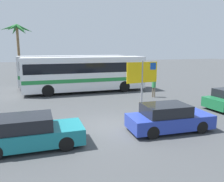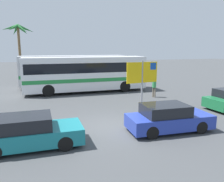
% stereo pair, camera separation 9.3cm
% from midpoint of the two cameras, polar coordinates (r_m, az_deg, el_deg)
% --- Properties ---
extents(ground, '(120.00, 120.00, 0.00)m').
position_cam_midpoint_polar(ground, '(11.90, 0.65, -8.79)').
color(ground, '#424447').
extents(bus_front_coach, '(10.85, 2.60, 3.17)m').
position_cam_midpoint_polar(bus_front_coach, '(20.93, -6.46, 4.63)').
color(bus_front_coach, white).
rests_on(bus_front_coach, ground).
extents(bus_rear_coach, '(10.85, 2.60, 3.17)m').
position_cam_midpoint_polar(bus_rear_coach, '(24.47, -9.32, 5.42)').
color(bus_rear_coach, silver).
rests_on(bus_rear_coach, ground).
extents(ferry_sign, '(2.19, 0.35, 3.20)m').
position_cam_midpoint_polar(ferry_sign, '(14.58, 7.87, 4.12)').
color(ferry_sign, gray).
rests_on(ferry_sign, ground).
extents(car_teal, '(4.09, 1.75, 1.32)m').
position_cam_midpoint_polar(car_teal, '(9.88, -19.67, -9.66)').
color(car_teal, '#19757F').
rests_on(car_teal, ground).
extents(car_blue, '(4.11, 1.82, 1.32)m').
position_cam_midpoint_polar(car_blue, '(11.44, 14.02, -6.58)').
color(car_blue, '#23389E').
rests_on(car_blue, ground).
extents(pedestrian_by_bus, '(0.32, 0.32, 1.67)m').
position_cam_midpoint_polar(pedestrian_by_bus, '(18.86, 10.60, 1.39)').
color(pedestrian_by_bus, '#706656').
rests_on(pedestrian_by_bus, ground).
extents(palm_tree_seaside, '(3.92, 3.48, 6.93)m').
position_cam_midpoint_polar(palm_tree_seaside, '(32.21, -22.15, 12.88)').
color(palm_tree_seaside, brown).
rests_on(palm_tree_seaside, ground).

